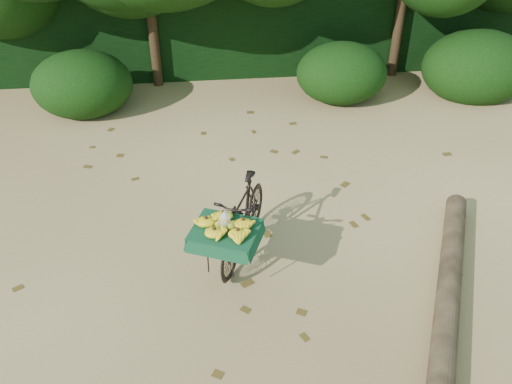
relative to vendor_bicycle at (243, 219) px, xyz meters
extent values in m
plane|color=tan|center=(0.61, -0.32, -0.48)|extent=(80.00, 80.00, 0.00)
imported|color=black|center=(0.01, 0.02, -0.01)|extent=(1.00, 1.60, 0.93)
cube|color=black|center=(-0.22, -0.53, 0.28)|extent=(0.47, 0.51, 0.02)
cube|color=#144C28|center=(-0.22, -0.53, 0.30)|extent=(0.83, 0.77, 0.01)
ellipsoid|color=olive|center=(-0.16, -0.56, 0.35)|extent=(0.09, 0.07, 0.10)
ellipsoid|color=olive|center=(-0.20, -0.48, 0.35)|extent=(0.09, 0.07, 0.10)
ellipsoid|color=olive|center=(-0.28, -0.51, 0.35)|extent=(0.09, 0.07, 0.10)
ellipsoid|color=olive|center=(-0.24, -0.58, 0.35)|extent=(0.09, 0.07, 0.10)
cylinder|color=#EAE5C6|center=(-0.22, -0.52, 0.39)|extent=(0.11, 0.11, 0.14)
cylinder|color=brown|center=(2.08, -1.06, -0.35)|extent=(1.74, 3.25, 0.25)
cube|color=black|center=(0.61, 5.98, 0.42)|extent=(26.00, 1.80, 1.80)
camera|label=1|loc=(-0.37, -4.86, 3.80)|focal=38.00mm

